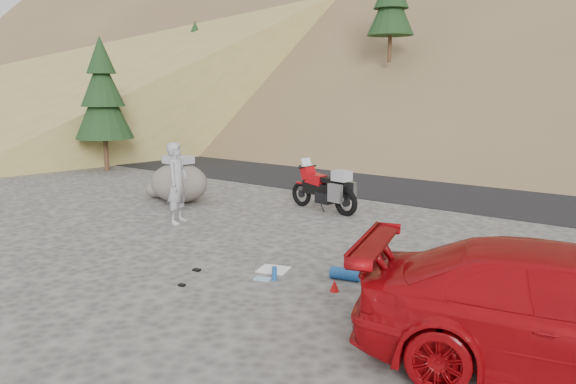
% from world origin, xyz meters
% --- Properties ---
extents(ground, '(140.00, 140.00, 0.00)m').
position_xyz_m(ground, '(0.00, 0.00, 0.00)').
color(ground, '#474442').
rests_on(ground, ground).
extents(road, '(120.00, 7.00, 0.05)m').
position_xyz_m(road, '(0.00, 9.00, 0.00)').
color(road, black).
rests_on(road, ground).
extents(conifer_verge, '(2.20, 2.20, 5.04)m').
position_xyz_m(conifer_verge, '(-11.00, 4.50, 2.89)').
color(conifer_verge, '#3D2916').
rests_on(conifer_verge, ground).
extents(motorcycle, '(2.25, 0.86, 1.34)m').
position_xyz_m(motorcycle, '(-0.29, 3.57, 0.57)').
color(motorcycle, black).
rests_on(motorcycle, ground).
extents(man, '(0.69, 0.82, 1.91)m').
position_xyz_m(man, '(-2.37, 0.42, 0.00)').
color(man, '#99989E').
rests_on(man, ground).
extents(red_car, '(5.30, 3.30, 1.43)m').
position_xyz_m(red_car, '(6.58, -1.78, 0.00)').
color(red_car, '#99080D').
rests_on(red_car, ground).
extents(boulder, '(1.98, 1.80, 1.27)m').
position_xyz_m(boulder, '(-4.18, 2.08, 0.56)').
color(boulder, '#5F5B52').
rests_on(boulder, ground).
extents(small_rock, '(1.02, 0.98, 0.48)m').
position_xyz_m(small_rock, '(-5.18, 2.18, 0.24)').
color(small_rock, '#5F5B52').
rests_on(small_rock, ground).
extents(gear_white_cloth, '(0.62, 0.58, 0.02)m').
position_xyz_m(gear_white_cloth, '(1.59, -0.93, 0.01)').
color(gear_white_cloth, white).
rests_on(gear_white_cloth, ground).
extents(gear_blue_mat, '(0.54, 0.30, 0.20)m').
position_xyz_m(gear_blue_mat, '(2.87, -0.60, 0.10)').
color(gear_blue_mat, '#184D93').
rests_on(gear_blue_mat, ground).
extents(gear_bottle, '(0.10, 0.10, 0.23)m').
position_xyz_m(gear_bottle, '(1.94, -1.34, 0.12)').
color(gear_bottle, '#184D93').
rests_on(gear_bottle, ground).
extents(gear_funnel, '(0.15, 0.15, 0.19)m').
position_xyz_m(gear_funnel, '(3.01, -1.17, 0.10)').
color(gear_funnel, '#B60C0D').
rests_on(gear_funnel, ground).
extents(gear_glove_a, '(0.14, 0.11, 0.04)m').
position_xyz_m(gear_glove_a, '(0.55, -1.79, 0.02)').
color(gear_glove_a, black).
rests_on(gear_glove_a, ground).
extents(gear_glove_b, '(0.12, 0.10, 0.03)m').
position_xyz_m(gear_glove_b, '(0.92, -2.46, 0.02)').
color(gear_glove_b, black).
rests_on(gear_glove_b, ground).
extents(gear_blue_cloth, '(0.33, 0.28, 0.01)m').
position_xyz_m(gear_blue_cloth, '(1.75, -1.42, 0.01)').
color(gear_blue_cloth, '#84B0CC').
rests_on(gear_blue_cloth, ground).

